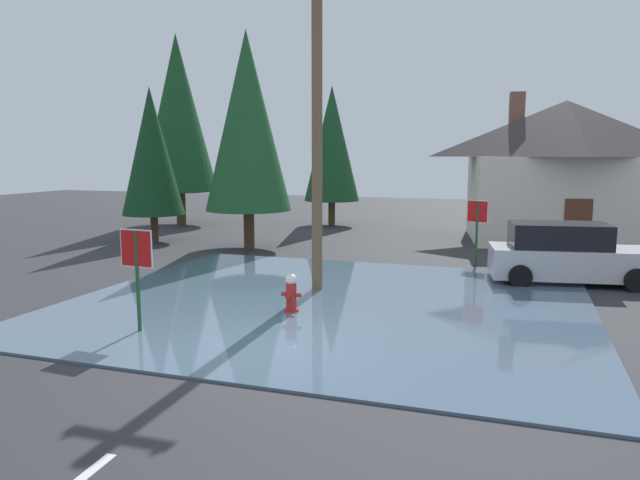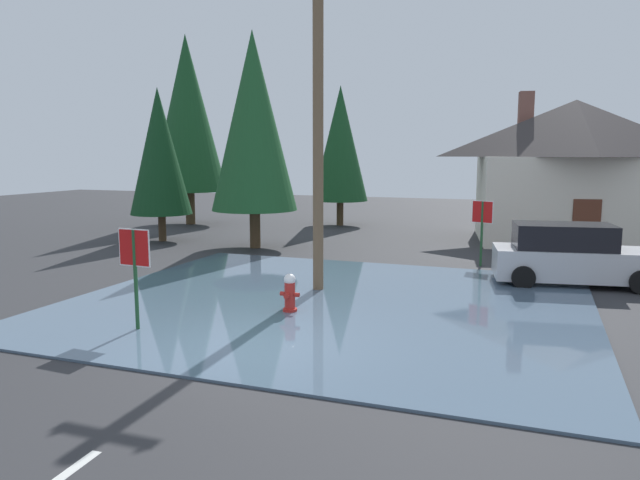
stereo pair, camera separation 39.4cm
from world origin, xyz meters
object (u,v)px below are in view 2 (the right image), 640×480
(pine_tree_far_center, at_px, (159,152))
(stop_sign_near, at_px, (135,259))
(utility_pole, at_px, (318,126))
(pine_tree_short_left, at_px, (253,122))
(fire_hydrant, at_px, (290,294))
(parked_car, at_px, (572,256))
(stop_sign_far, at_px, (482,220))
(house, at_px, (573,169))
(pine_tree_tall_left, at_px, (340,144))
(pine_tree_mid_left, at_px, (187,114))

(pine_tree_far_center, bearing_deg, stop_sign_near, -57.36)
(utility_pole, relative_size, pine_tree_short_left, 1.01)
(utility_pole, height_order, pine_tree_far_center, utility_pole)
(fire_hydrant, bearing_deg, pine_tree_short_left, 120.84)
(parked_car, relative_size, pine_tree_short_left, 0.55)
(stop_sign_far, bearing_deg, pine_tree_far_center, 174.57)
(fire_hydrant, relative_size, parked_car, 0.20)
(pine_tree_far_center, bearing_deg, house, 19.59)
(stop_sign_near, distance_m, fire_hydrant, 3.58)
(parked_car, xyz_separation_m, pine_tree_tall_left, (-10.58, 11.27, 3.38))
(house, bearing_deg, fire_hydrant, -114.33)
(stop_sign_near, bearing_deg, parked_car, 42.58)
(pine_tree_tall_left, relative_size, pine_tree_short_left, 0.85)
(house, bearing_deg, pine_tree_far_center, -160.41)
(fire_hydrant, relative_size, house, 0.11)
(parked_car, distance_m, pine_tree_far_center, 16.51)
(fire_hydrant, height_order, parked_car, parked_car)
(parked_car, relative_size, pine_tree_mid_left, 0.47)
(house, height_order, parked_car, house)
(pine_tree_mid_left, bearing_deg, pine_tree_tall_left, 16.29)
(pine_tree_mid_left, bearing_deg, fire_hydrant, -50.89)
(stop_sign_near, bearing_deg, utility_pole, 64.73)
(stop_sign_far, bearing_deg, utility_pole, -126.04)
(stop_sign_near, height_order, fire_hydrant, stop_sign_near)
(house, xyz_separation_m, pine_tree_tall_left, (-10.93, 2.23, 1.14))
(pine_tree_tall_left, xyz_separation_m, pine_tree_far_center, (-5.33, -8.01, -0.42))
(parked_car, bearing_deg, fire_hydrant, -138.30)
(parked_car, xyz_separation_m, pine_tree_far_center, (-15.91, 3.26, 2.96))
(fire_hydrant, bearing_deg, stop_sign_near, -135.27)
(pine_tree_tall_left, bearing_deg, house, -11.51)
(pine_tree_mid_left, bearing_deg, pine_tree_short_left, -41.87)
(house, xyz_separation_m, pine_tree_mid_left, (-18.53, 0.00, 2.67))
(fire_hydrant, distance_m, pine_tree_short_left, 10.90)
(stop_sign_near, relative_size, utility_pole, 0.26)
(stop_sign_far, bearing_deg, pine_tree_mid_left, 155.59)
(stop_sign_near, relative_size, house, 0.24)
(stop_sign_far, xyz_separation_m, pine_tree_far_center, (-13.27, 1.26, 2.24))
(stop_sign_near, relative_size, stop_sign_far, 1.00)
(fire_hydrant, distance_m, house, 16.28)
(pine_tree_tall_left, bearing_deg, pine_tree_far_center, -123.65)
(utility_pole, relative_size, house, 0.96)
(parked_car, bearing_deg, house, 87.82)
(stop_sign_far, distance_m, pine_tree_short_left, 9.41)
(stop_sign_near, xyz_separation_m, pine_tree_mid_left, (-9.48, 17.05, 4.19))
(stop_sign_far, height_order, pine_tree_far_center, pine_tree_far_center)
(stop_sign_near, relative_size, pine_tree_mid_left, 0.22)
(stop_sign_far, relative_size, house, 0.25)
(stop_sign_far, distance_m, pine_tree_mid_left, 17.57)
(fire_hydrant, xyz_separation_m, parked_car, (6.28, 5.59, 0.36))
(parked_car, distance_m, pine_tree_tall_left, 15.83)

